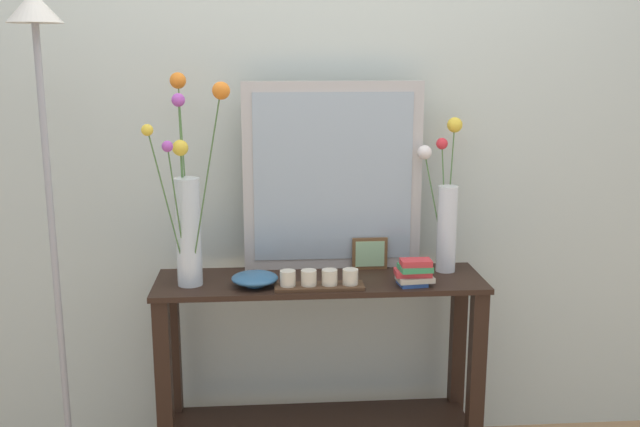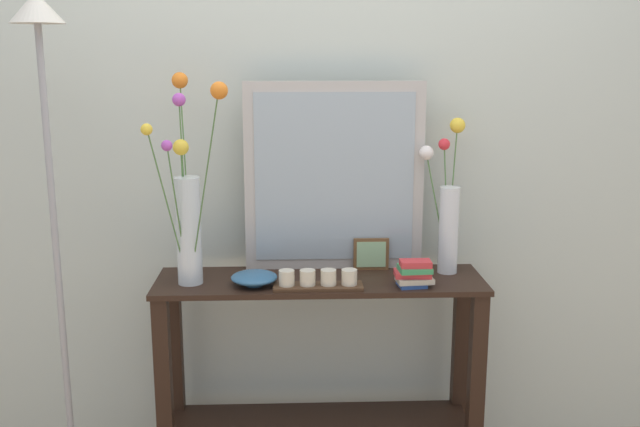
{
  "view_description": "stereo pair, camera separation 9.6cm",
  "coord_description": "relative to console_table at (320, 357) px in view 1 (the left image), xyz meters",
  "views": [
    {
      "loc": [
        -0.2,
        -2.55,
        1.58
      ],
      "look_at": [
        0.0,
        0.0,
        1.02
      ],
      "focal_mm": 40.64,
      "sensor_mm": 36.0,
      "label": 1
    },
    {
      "loc": [
        -0.1,
        -2.56,
        1.58
      ],
      "look_at": [
        0.0,
        0.0,
        1.02
      ],
      "focal_mm": 40.64,
      "sensor_mm": 36.0,
      "label": 2
    }
  ],
  "objects": [
    {
      "name": "wall_back",
      "position": [
        0.0,
        0.29,
        0.89
      ],
      "size": [
        6.4,
        0.08,
        2.7
      ],
      "primitive_type": "cube",
      "color": "beige",
      "rests_on": "ground"
    },
    {
      "name": "console_table",
      "position": [
        0.0,
        0.0,
        0.0
      ],
      "size": [
        1.21,
        0.34,
        0.77
      ],
      "color": "black",
      "rests_on": "ground"
    },
    {
      "name": "mirror_leaning",
      "position": [
        0.06,
        0.14,
        0.67
      ],
      "size": [
        0.68,
        0.03,
        0.72
      ],
      "color": "#B7B2AD",
      "rests_on": "console_table"
    },
    {
      "name": "tall_vase_left",
      "position": [
        -0.47,
        -0.03,
        0.59
      ],
      "size": [
        0.29,
        0.37,
        0.75
      ],
      "color": "silver",
      "rests_on": "console_table"
    },
    {
      "name": "vase_right",
      "position": [
        0.48,
        0.08,
        0.54
      ],
      "size": [
        0.18,
        0.16,
        0.58
      ],
      "color": "silver",
      "rests_on": "console_table"
    },
    {
      "name": "candle_tray",
      "position": [
        -0.01,
        -0.11,
        0.34
      ],
      "size": [
        0.32,
        0.09,
        0.07
      ],
      "color": "#472D1C",
      "rests_on": "console_table"
    },
    {
      "name": "picture_frame_small",
      "position": [
        0.2,
        0.11,
        0.37
      ],
      "size": [
        0.14,
        0.01,
        0.12
      ],
      "color": "brown",
      "rests_on": "console_table"
    },
    {
      "name": "decorative_bowl",
      "position": [
        -0.24,
        -0.06,
        0.34
      ],
      "size": [
        0.17,
        0.17,
        0.05
      ],
      "color": "#2D5B84",
      "rests_on": "console_table"
    },
    {
      "name": "book_stack",
      "position": [
        0.33,
        -0.1,
        0.36
      ],
      "size": [
        0.14,
        0.1,
        0.1
      ],
      "color": "#2D519E",
      "rests_on": "console_table"
    },
    {
      "name": "floor_lamp",
      "position": [
        -0.93,
        -0.07,
        0.74
      ],
      "size": [
        0.24,
        0.24,
        1.78
      ],
      "color": "#9E9EA3",
      "rests_on": "ground"
    }
  ]
}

